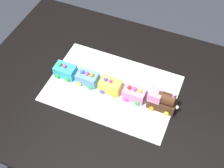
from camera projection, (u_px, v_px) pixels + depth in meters
name	position (u px, v px, depth m)	size (l,w,h in m)	color
ground_plane	(116.00, 160.00, 2.03)	(8.00, 8.00, 0.00)	#2D3038
dining_table	(118.00, 105.00, 1.53)	(1.40, 1.00, 0.74)	black
cake_board	(112.00, 88.00, 1.46)	(0.60, 0.40, 0.00)	silver
cake_locomotive	(162.00, 100.00, 1.36)	(0.14, 0.08, 0.12)	#472816
cake_car_tanker_bubblegum	(134.00, 93.00, 1.40)	(0.10, 0.08, 0.07)	pink
cake_car_hopper_lemon	(110.00, 86.00, 1.43)	(0.10, 0.08, 0.07)	#F4E04C
cake_car_flatbed_sky_blue	(87.00, 78.00, 1.46)	(0.10, 0.08, 0.07)	#669EEA
cake_car_caboose_turquoise	(65.00, 71.00, 1.49)	(0.10, 0.08, 0.07)	#38B7C6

